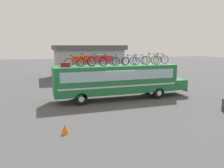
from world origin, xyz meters
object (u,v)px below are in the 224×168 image
Objects in this scene: rooftop_bicycle_4 at (109,61)px; rooftop_bicycle_7 at (139,60)px; rooftop_bicycle_6 at (130,61)px; rooftop_bicycle_9 at (160,59)px; rooftop_bicycle_2 at (86,61)px; luggage_bag_1 at (65,65)px; rooftop_bicycle_8 at (152,60)px; bus at (119,79)px; rooftop_bicycle_5 at (119,61)px; rooftop_bicycle_1 at (75,62)px; traffic_cone at (65,129)px; rooftop_bicycle_3 at (98,61)px.

rooftop_bicycle_4 reaches higher than rooftop_bicycle_7.
rooftop_bicycle_6 is 2.74m from rooftop_bicycle_9.
rooftop_bicycle_2 is 1.04× the size of rooftop_bicycle_6.
rooftop_bicycle_8 reaches higher than luggage_bag_1.
luggage_bag_1 is at bearing -179.82° from bus.
rooftop_bicycle_4 is at bearing -165.08° from rooftop_bicycle_5.
rooftop_bicycle_2 is at bearing 178.89° from rooftop_bicycle_5.
rooftop_bicycle_4 is 3.66m from rooftop_bicycle_8.
rooftop_bicycle_9 reaches higher than rooftop_bicycle_1.
traffic_cone is at bearing -143.98° from rooftop_bicycle_8.
rooftop_bicycle_5 is at bearing 0.11° from luggage_bag_1.
bus is 3.20m from rooftop_bicycle_8.
rooftop_bicycle_8 is (1.83, -0.21, 0.04)m from rooftop_bicycle_6.
rooftop_bicycle_1 is at bearing -177.37° from bus.
rooftop_bicycle_2 is (-2.70, 0.05, 1.53)m from bus.
rooftop_bicycle_4 reaches higher than traffic_cone.
rooftop_bicycle_9 is (7.23, 0.06, 0.03)m from rooftop_bicycle_1.
rooftop_bicycle_1 is 5.39m from rooftop_bicycle_7.
rooftop_bicycle_5 is at bearing 170.48° from rooftop_bicycle_6.
rooftop_bicycle_2 reaches higher than rooftop_bicycle_7.
rooftop_bicycle_4 is 2.75m from rooftop_bicycle_7.
rooftop_bicycle_4 is at bearing -4.07° from luggage_bag_1.
bus is 6.57× the size of rooftop_bicycle_5.
rooftop_bicycle_9 is (3.69, -0.11, 1.54)m from bus.
luggage_bag_1 is 0.38× the size of rooftop_bicycle_5.
rooftop_bicycle_5 is 3.46× the size of traffic_cone.
rooftop_bicycle_1 is at bearing 178.19° from rooftop_bicycle_8.
bus is 1.51m from rooftop_bicycle_5.
rooftop_bicycle_4 is at bearing -178.14° from rooftop_bicycle_9.
bus is 4.46m from luggage_bag_1.
rooftop_bicycle_3 reaches higher than rooftop_bicycle_2.
luggage_bag_1 is 5.23m from rooftop_bicycle_6.
rooftop_bicycle_2 is at bearing 68.62° from traffic_cone.
luggage_bag_1 is 0.39× the size of rooftop_bicycle_7.
rooftop_bicycle_4 is 3.52× the size of traffic_cone.
rooftop_bicycle_1 is 4.49m from rooftop_bicycle_6.
rooftop_bicycle_2 reaches higher than rooftop_bicycle_1.
rooftop_bicycle_4 reaches higher than rooftop_bicycle_1.
luggage_bag_1 is 1.59m from rooftop_bicycle_2.
rooftop_bicycle_2 is at bearing 176.80° from rooftop_bicycle_6.
rooftop_bicycle_7 reaches higher than rooftop_bicycle_6.
rooftop_bicycle_9 reaches higher than rooftop_bicycle_7.
luggage_bag_1 is at bearing 178.44° from rooftop_bicycle_6.
bus is at bearing 174.68° from rooftop_bicycle_5.
rooftop_bicycle_7 is at bearing 1.74° from rooftop_bicycle_2.
rooftop_bicycle_7 is 1.00× the size of rooftop_bicycle_9.
rooftop_bicycle_3 is at bearing -173.52° from rooftop_bicycle_7.
rooftop_bicycle_6 is 1.84m from rooftop_bicycle_8.
luggage_bag_1 is 6.11m from rooftop_bicycle_7.
rooftop_bicycle_1 is 0.87m from rooftop_bicycle_2.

